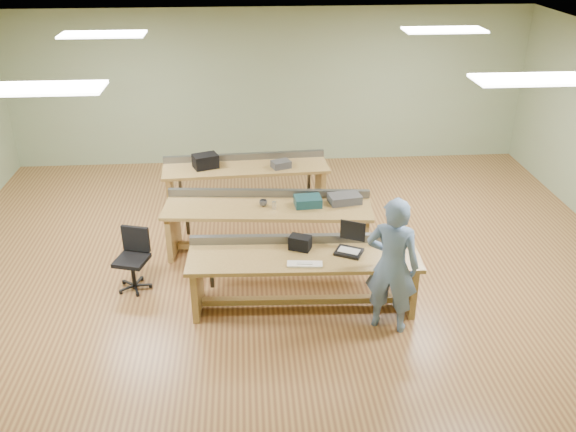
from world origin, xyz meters
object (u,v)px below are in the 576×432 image
object	(u,v)px
camera_bag	(300,243)
parts_bin_grey	(345,199)
workbench_front	(303,268)
parts_bin_teal	(308,201)
person	(392,265)
drinks_can	(274,205)
workbench_mid	(268,217)
mug	(263,203)
laptop_base	(349,252)
workbench_back	(246,177)
task_chair	(134,267)

from	to	relation	value
camera_bag	parts_bin_grey	size ratio (longest dim) A/B	0.58
workbench_front	parts_bin_teal	distance (m)	1.43
person	camera_bag	distance (m)	1.21
drinks_can	camera_bag	bearing A→B (deg)	-77.33
parts_bin_grey	drinks_can	distance (m)	1.04
workbench_mid	person	xyz separation A→B (m)	(1.37, -1.95, 0.30)
workbench_mid	mug	distance (m)	0.24
laptop_base	camera_bag	xyz separation A→B (m)	(-0.59, 0.15, 0.07)
workbench_back	parts_bin_teal	distance (m)	1.85
workbench_back	laptop_base	distance (m)	3.27
workbench_front	camera_bag	xyz separation A→B (m)	(-0.03, 0.14, 0.28)
workbench_front	mug	size ratio (longest dim) A/B	25.54
person	parts_bin_teal	xyz separation A→B (m)	(-0.79, 1.91, -0.05)
workbench_mid	task_chair	world-z (taller)	workbench_mid
workbench_front	mug	world-z (taller)	workbench_front
workbench_back	parts_bin_grey	xyz separation A→B (m)	(1.42, -1.55, 0.26)
workbench_front	parts_bin_teal	world-z (taller)	parts_bin_teal
workbench_front	workbench_mid	bearing A→B (deg)	107.45
mug	person	bearing A→B (deg)	-53.71
workbench_mid	laptop_base	xyz separation A→B (m)	(0.95, -1.44, 0.21)
workbench_mid	person	size ratio (longest dim) A/B	1.77
workbench_mid	workbench_back	size ratio (longest dim) A/B	1.10
laptop_base	mug	world-z (taller)	mug
workbench_front	parts_bin_grey	world-z (taller)	parts_bin_grey
parts_bin_teal	drinks_can	size ratio (longest dim) A/B	3.44
parts_bin_teal	drinks_can	bearing A→B (deg)	-171.38
person	camera_bag	size ratio (longest dim) A/B	6.58
parts_bin_grey	workbench_front	bearing A→B (deg)	-116.95
parts_bin_teal	parts_bin_grey	world-z (taller)	parts_bin_teal
parts_bin_grey	parts_bin_teal	bearing A→B (deg)	-173.78
workbench_mid	parts_bin_grey	size ratio (longest dim) A/B	6.73
task_chair	parts_bin_grey	size ratio (longest dim) A/B	1.85
workbench_front	workbench_mid	world-z (taller)	same
task_chair	parts_bin_teal	size ratio (longest dim) A/B	2.22
workbench_back	person	distance (m)	3.90
workbench_front	task_chair	size ratio (longest dim) A/B	3.45
person	mug	distance (m)	2.42
workbench_front	person	xyz separation A→B (m)	(0.98, -0.52, 0.31)
workbench_back	workbench_mid	bearing A→B (deg)	-82.09
camera_bag	drinks_can	world-z (taller)	camera_bag
laptop_base	workbench_front	bearing A→B (deg)	-154.46
task_chair	camera_bag	bearing A→B (deg)	4.60
person	parts_bin_teal	world-z (taller)	person
task_chair	parts_bin_teal	bearing A→B (deg)	34.79
parts_bin_teal	drinks_can	xyz separation A→B (m)	(-0.49, -0.07, -0.01)
drinks_can	parts_bin_grey	bearing A→B (deg)	7.36
camera_bag	task_chair	bearing A→B (deg)	-168.00
laptop_base	person	bearing A→B (deg)	-23.68
workbench_mid	workbench_back	distance (m)	1.60
parts_bin_teal	workbench_front	bearing A→B (deg)	-97.96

